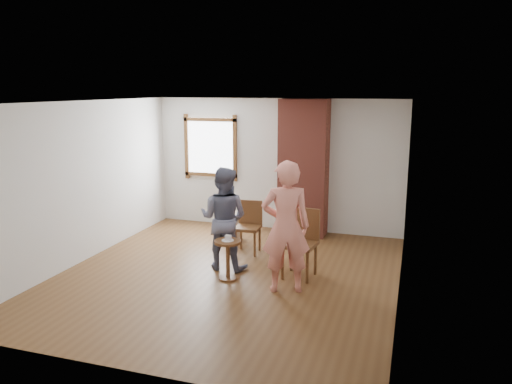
# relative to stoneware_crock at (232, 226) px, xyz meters

# --- Properties ---
(ground) EXTENTS (5.50, 5.50, 0.00)m
(ground) POSITION_rel_stoneware_crock_xyz_m (0.59, -1.74, -0.26)
(ground) COLOR brown
(ground) RESTS_ON ground
(room_shell) EXTENTS (5.04, 5.52, 2.62)m
(room_shell) POSITION_rel_stoneware_crock_xyz_m (0.53, -1.13, 1.55)
(room_shell) COLOR silver
(room_shell) RESTS_ON ground
(brick_chimney) EXTENTS (0.90, 0.50, 2.60)m
(brick_chimney) POSITION_rel_stoneware_crock_xyz_m (1.19, 0.76, 1.04)
(brick_chimney) COLOR #994336
(brick_chimney) RESTS_ON ground
(stoneware_crock) EXTENTS (0.42, 0.42, 0.51)m
(stoneware_crock) POSITION_rel_stoneware_crock_xyz_m (0.00, 0.00, 0.00)
(stoneware_crock) COLOR tan
(stoneware_crock) RESTS_ON ground
(dark_pot) EXTENTS (0.14, 0.14, 0.14)m
(dark_pot) POSITION_rel_stoneware_crock_xyz_m (-0.20, 0.60, -0.19)
(dark_pot) COLOR black
(dark_pot) RESTS_ON ground
(dining_chair_left) EXTENTS (0.44, 0.44, 0.89)m
(dining_chair_left) POSITION_rel_stoneware_crock_xyz_m (0.53, -0.56, 0.24)
(dining_chair_left) COLOR brown
(dining_chair_left) RESTS_ON ground
(dining_chair_right) EXTENTS (0.53, 0.53, 1.02)m
(dining_chair_right) POSITION_rel_stoneware_crock_xyz_m (1.64, -1.38, 0.32)
(dining_chair_right) COLOR brown
(dining_chair_right) RESTS_ON ground
(side_table) EXTENTS (0.40, 0.40, 0.60)m
(side_table) POSITION_rel_stoneware_crock_xyz_m (0.65, -1.88, 0.15)
(side_table) COLOR brown
(side_table) RESTS_ON ground
(cake_plate) EXTENTS (0.18, 0.18, 0.01)m
(cake_plate) POSITION_rel_stoneware_crock_xyz_m (0.65, -1.88, 0.35)
(cake_plate) COLOR white
(cake_plate) RESTS_ON side_table
(cake_slice) EXTENTS (0.08, 0.07, 0.06)m
(cake_slice) POSITION_rel_stoneware_crock_xyz_m (0.66, -1.88, 0.38)
(cake_slice) COLOR white
(cake_slice) RESTS_ON cake_plate
(man) EXTENTS (0.80, 0.63, 1.61)m
(man) POSITION_rel_stoneware_crock_xyz_m (0.41, -1.44, 0.55)
(man) COLOR #161B3E
(man) RESTS_ON ground
(person_pink) EXTENTS (0.79, 0.64, 1.85)m
(person_pink) POSITION_rel_stoneware_crock_xyz_m (1.56, -2.02, 0.67)
(person_pink) COLOR #F38C79
(person_pink) RESTS_ON ground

